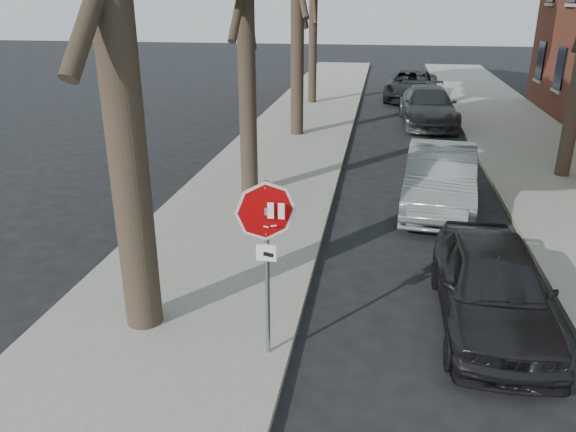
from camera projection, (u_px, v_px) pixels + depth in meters
The scene contains 10 objects.
ground at pixel (316, 363), 8.09m from camera, with size 120.00×120.00×0.00m, color black.
sidewalk_left at pixel (285, 148), 19.48m from camera, with size 4.00×55.00×0.12m, color gray.
sidewalk_right at pixel (543, 159), 18.18m from camera, with size 4.00×55.00×0.12m, color gray.
curb_left at pixel (344, 150), 19.16m from camera, with size 0.12×55.00×0.13m, color #9E9384.
curb_right at pixel (478, 156), 18.49m from camera, with size 0.12×55.00×0.13m, color #9E9384.
stop_sign at pixel (266, 237), 7.46m from camera, with size 0.76×0.34×2.61m.
car_a at pixel (492, 286), 8.82m from camera, with size 1.64×4.09×1.39m, color black.
car_b at pixel (440, 178), 13.82m from camera, with size 1.62×4.65×1.53m, color gray.
car_c at pixel (428, 106), 23.14m from camera, with size 2.11×5.20×1.51m, color #434448.
car_d at pixel (411, 85), 28.76m from camera, with size 2.43×5.28×1.47m, color black.
Camera 1 is at (0.71, -6.74, 4.91)m, focal length 35.00 mm.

